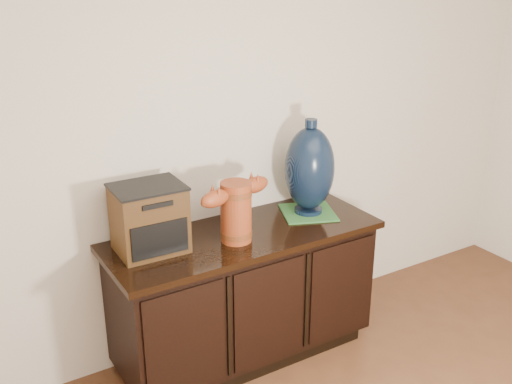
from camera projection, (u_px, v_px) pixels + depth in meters
sideboard at (244, 294)px, 3.25m from camera, size 1.46×0.56×0.75m
terracotta_vessel at (236, 208)px, 2.97m from camera, size 0.44×0.19×0.31m
tv_radio at (149, 219)px, 2.87m from camera, size 0.34×0.28×0.34m
green_mat at (308, 212)px, 3.36m from camera, size 0.37×0.37×0.01m
lamp_base at (310, 169)px, 3.27m from camera, size 0.36×0.36×0.53m
spray_can at (235, 208)px, 3.21m from camera, size 0.06×0.06×0.18m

